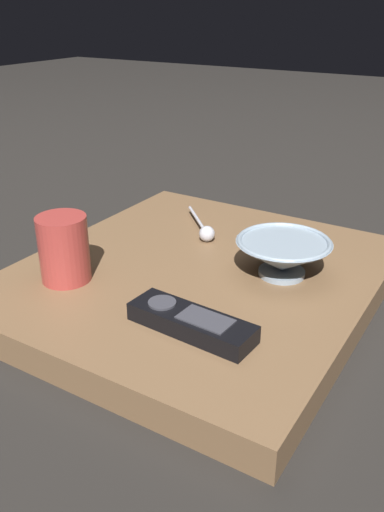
% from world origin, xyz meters
% --- Properties ---
extents(ground_plane, '(6.00, 6.00, 0.00)m').
position_xyz_m(ground_plane, '(0.00, 0.00, 0.00)').
color(ground_plane, black).
extents(table, '(0.54, 0.59, 0.05)m').
position_xyz_m(table, '(0.00, 0.00, 0.02)').
color(table, brown).
rests_on(table, ground).
extents(cereal_bowl, '(0.15, 0.15, 0.06)m').
position_xyz_m(cereal_bowl, '(-0.12, -0.05, 0.08)').
color(cereal_bowl, '#8C9EAD').
rests_on(cereal_bowl, table).
extents(coffee_mug, '(0.08, 0.08, 0.10)m').
position_xyz_m(coffee_mug, '(0.15, 0.14, 0.10)').
color(coffee_mug, '#A53833').
rests_on(coffee_mug, table).
extents(teaspoon, '(0.11, 0.12, 0.03)m').
position_xyz_m(teaspoon, '(0.05, -0.11, 0.06)').
color(teaspoon, silver).
rests_on(teaspoon, table).
extents(tv_remote_near, '(0.18, 0.07, 0.03)m').
position_xyz_m(tv_remote_near, '(-0.09, 0.16, 0.06)').
color(tv_remote_near, black).
rests_on(tv_remote_near, table).
extents(drink_coaster, '(0.09, 0.09, 0.01)m').
position_xyz_m(drink_coaster, '(-0.08, -0.19, 0.05)').
color(drink_coaster, '#194738').
rests_on(drink_coaster, table).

